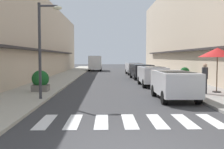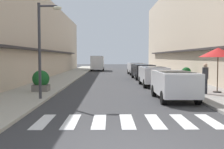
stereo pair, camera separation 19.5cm
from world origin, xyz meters
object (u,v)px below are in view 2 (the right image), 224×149
Objects in this scene: parked_car_distant at (136,67)px; cafe_umbrella at (218,53)px; delivery_van at (98,62)px; planter_midblock at (41,81)px; pedestrian_walking_near at (205,78)px; planter_far at (186,75)px; street_lamp at (44,40)px; parked_car_far at (143,70)px; parked_car_near at (174,82)px; parked_car_mid at (153,74)px.

cafe_umbrella is (3.04, -18.23, 1.52)m from parked_car_distant.
delivery_van is 29.28m from cafe_umbrella.
parked_car_distant is 0.79× the size of delivery_van.
cafe_umbrella is 10.67m from planter_midblock.
pedestrian_walking_near is (-0.93, -0.60, -1.42)m from cafe_umbrella.
planter_midblock is at bearing -147.17° from planter_far.
pedestrian_walking_near is (8.65, 1.69, -2.03)m from street_lamp.
planter_midblock is (-10.51, 0.77, -1.71)m from cafe_umbrella.
parked_car_far is at bearing -72.83° from delivery_van.
parked_car_near is 6.88m from street_lamp.
planter_far is at bearing -45.75° from parked_car_far.
parked_car_distant is 18.54m from cafe_umbrella.
planter_far is (8.58, -20.31, -0.73)m from delivery_van.
planter_far is (3.38, -10.46, -0.25)m from parked_car_distant.
parked_car_near is 0.99× the size of parked_car_mid.
street_lamp is 14.32m from planter_far.
parked_car_far is (-0.00, 13.36, 0.00)m from parked_car_near.
parked_car_mid and parked_car_distant have the same top height.
parked_car_near is 0.86× the size of street_lamp.
delivery_van is 29.59m from pedestrian_walking_near.
planter_midblock is (-7.47, -10.46, -0.18)m from parked_car_far.
pedestrian_walking_near is (2.11, -11.83, 0.10)m from parked_car_far.
parked_car_distant is at bearing 90.00° from parked_car_mid.
parked_car_near is 6.75m from parked_car_mid.
street_lamp is 3.73× the size of planter_midblock.
street_lamp reaches higher than cafe_umbrella.
cafe_umbrella is 1.80m from pedestrian_walking_near.
street_lamp is 9.04m from pedestrian_walking_near.
street_lamp is at bearing -92.51° from delivery_van.
parked_car_far is at bearing 64.19° from street_lamp.
parked_car_near is 20.36m from parked_car_distant.
cafe_umbrella is at bearing -74.86° from parked_car_far.
pedestrian_walking_near is at bearing 11.05° from street_lamp.
parked_car_near is at bearing -21.89° from pedestrian_walking_near.
delivery_van is at bearing 106.36° from cafe_umbrella.
parked_car_near is 8.01m from planter_midblock.
cafe_umbrella reaches higher than parked_car_near.
planter_far is at bearing 32.83° from planter_midblock.
parked_car_distant is at bearing 66.85° from planter_midblock.
planter_midblock reaches higher than planter_far.
planter_far is at bearing 42.99° from parked_car_mid.
parked_car_mid is at bearing -125.89° from pedestrian_walking_near.
delivery_van is at bearing 107.17° from parked_car_far.
parked_car_far is 12.01m from pedestrian_walking_near.
delivery_van is at bearing 85.26° from planter_midblock.
parked_car_far is 1.03× the size of parked_car_distant.
parked_car_distant is 18.95m from pedestrian_walking_near.
pedestrian_walking_near reaches higher than planter_midblock.
parked_car_far is 15.16m from street_lamp.
delivery_van is 4.54× the size of planter_far.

